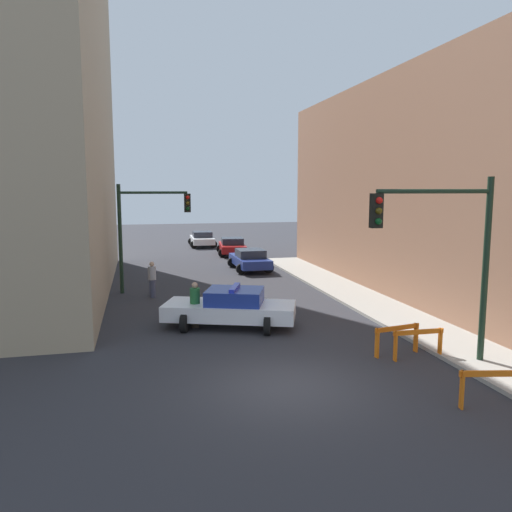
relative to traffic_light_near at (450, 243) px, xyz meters
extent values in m
plane|color=#2D2D33|center=(-4.73, -0.32, -3.53)|extent=(120.00, 120.00, 0.00)
cube|color=#9E998E|center=(1.47, -0.32, -3.47)|extent=(2.40, 44.00, 0.12)
cylinder|color=black|center=(1.17, 0.01, -0.81)|extent=(0.18, 0.18, 5.20)
cylinder|color=black|center=(-0.53, 0.01, 1.39)|extent=(3.40, 0.12, 0.12)
cube|color=black|center=(-2.23, 0.01, 0.89)|extent=(0.30, 0.22, 0.90)
sphere|color=red|center=(-2.23, -0.14, 1.16)|extent=(0.18, 0.18, 0.18)
sphere|color=#4C3D0C|center=(-2.23, -0.14, 0.89)|extent=(0.18, 0.18, 0.18)
sphere|color=#0C4219|center=(-2.23, -0.14, 0.62)|extent=(0.18, 0.18, 0.18)
cylinder|color=black|center=(-9.13, 12.43, -0.93)|extent=(0.18, 0.18, 5.20)
cylinder|color=black|center=(-7.53, 12.43, 1.27)|extent=(3.20, 0.12, 0.12)
cube|color=black|center=(-5.93, 12.43, 0.77)|extent=(0.30, 0.22, 0.90)
sphere|color=red|center=(-5.93, 12.28, 1.04)|extent=(0.18, 0.18, 0.18)
sphere|color=#4C3D0C|center=(-5.93, 12.28, 0.77)|extent=(0.18, 0.18, 0.18)
sphere|color=#0C4219|center=(-5.93, 12.28, 0.50)|extent=(0.18, 0.18, 0.18)
cube|color=white|center=(-5.15, 5.42, -2.93)|extent=(5.05, 3.36, 0.55)
cube|color=navy|center=(-4.97, 5.36, -2.39)|extent=(2.41, 2.21, 0.52)
cylinder|color=black|center=(-6.81, 5.12, -3.20)|extent=(0.43, 0.70, 0.66)
cylinder|color=black|center=(-6.22, 6.72, -3.20)|extent=(0.43, 0.70, 0.66)
cylinder|color=black|center=(-4.08, 4.12, -3.20)|extent=(0.43, 0.70, 0.66)
cylinder|color=black|center=(-3.49, 5.72, -3.20)|extent=(0.43, 0.70, 0.66)
cube|color=#2633BF|center=(-4.97, 5.36, -2.07)|extent=(0.67, 1.37, 0.12)
cube|color=navy|center=(-1.66, 17.68, -2.96)|extent=(1.85, 4.32, 0.52)
cube|color=#232833|center=(-1.66, 17.51, -2.46)|extent=(1.61, 1.82, 0.48)
cylinder|color=black|center=(-2.51, 19.00, -3.22)|extent=(0.62, 0.23, 0.62)
cylinder|color=black|center=(-0.85, 19.02, -3.22)|extent=(0.62, 0.23, 0.62)
cylinder|color=black|center=(-2.47, 16.34, -3.22)|extent=(0.62, 0.23, 0.62)
cylinder|color=black|center=(-0.82, 16.36, -3.22)|extent=(0.62, 0.23, 0.62)
cube|color=maroon|center=(-1.39, 25.01, -2.96)|extent=(2.23, 4.46, 0.52)
cube|color=#232833|center=(-1.41, 24.84, -2.46)|extent=(1.76, 1.96, 0.48)
cylinder|color=black|center=(-2.08, 26.42, -3.22)|extent=(0.64, 0.28, 0.62)
cylinder|color=black|center=(-0.43, 26.25, -3.22)|extent=(0.64, 0.28, 0.62)
cylinder|color=black|center=(-2.36, 23.77, -3.22)|extent=(0.64, 0.28, 0.62)
cylinder|color=black|center=(-0.71, 23.60, -3.22)|extent=(0.64, 0.28, 0.62)
cube|color=silver|center=(-2.92, 31.01, -2.96)|extent=(1.93, 4.35, 0.52)
cube|color=#232833|center=(-2.93, 30.84, -2.46)|extent=(1.64, 1.85, 0.48)
cylinder|color=black|center=(-3.71, 32.37, -3.22)|extent=(0.63, 0.24, 0.62)
cylinder|color=black|center=(-2.05, 32.32, -3.22)|extent=(0.63, 0.24, 0.62)
cylinder|color=black|center=(-3.79, 29.70, -3.22)|extent=(0.63, 0.24, 0.62)
cylinder|color=black|center=(-2.13, 29.65, -3.22)|extent=(0.63, 0.24, 0.62)
cylinder|color=#382D23|center=(-6.37, 5.69, -3.12)|extent=(0.35, 0.35, 0.82)
cylinder|color=#236633|center=(-6.37, 5.69, -2.40)|extent=(0.45, 0.45, 0.62)
sphere|color=tan|center=(-6.37, 5.69, -1.98)|extent=(0.28, 0.28, 0.22)
cylinder|color=#474C66|center=(-7.73, 11.20, -3.12)|extent=(0.40, 0.40, 0.82)
cylinder|color=#B2B2B7|center=(-7.73, 11.20, -2.40)|extent=(0.51, 0.51, 0.62)
sphere|color=tan|center=(-7.73, 11.20, -1.98)|extent=(0.31, 0.31, 0.22)
cube|color=orange|center=(-0.52, -2.63, -2.70)|extent=(1.58, 0.38, 0.14)
cube|color=orange|center=(-1.22, -2.49, -3.08)|extent=(0.08, 0.17, 0.90)
cube|color=orange|center=(-0.39, 0.73, -2.70)|extent=(1.60, 0.09, 0.14)
cube|color=orange|center=(-1.11, 0.75, -3.08)|extent=(0.05, 0.16, 0.90)
cube|color=orange|center=(0.33, 0.71, -3.08)|extent=(0.05, 0.16, 0.90)
cube|color=orange|center=(-0.79, 1.25, -2.70)|extent=(1.59, 0.31, 0.14)
cube|color=orange|center=(-1.50, 1.13, -3.08)|extent=(0.08, 0.17, 0.90)
cube|color=orange|center=(-0.08, 1.37, -3.08)|extent=(0.08, 0.17, 0.90)
camera|label=1|loc=(-8.28, -11.94, 1.46)|focal=35.00mm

